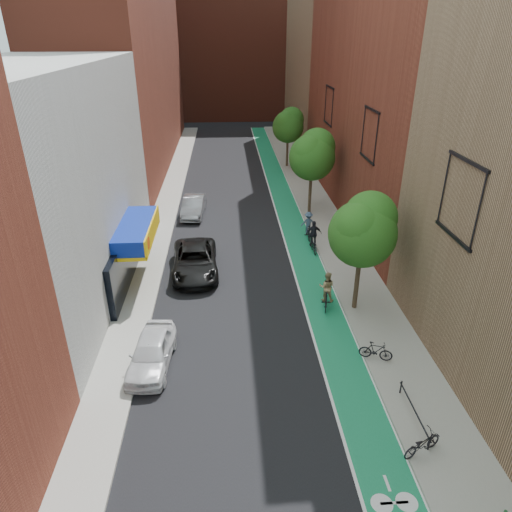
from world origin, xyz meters
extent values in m
plane|color=black|center=(0.00, 0.00, 0.00)|extent=(160.00, 160.00, 0.00)
cube|color=#136C3B|center=(4.00, 26.00, 0.01)|extent=(2.00, 68.00, 0.01)
cube|color=gray|center=(-6.00, 26.00, 0.07)|extent=(2.00, 68.00, 0.15)
cube|color=gray|center=(6.50, 26.00, 0.07)|extent=(3.00, 68.00, 0.15)
cube|color=silver|center=(-11.00, 14.00, 6.00)|extent=(8.00, 20.00, 12.00)
cube|color=maroon|center=(-11.00, 42.00, 11.00)|extent=(8.00, 36.00, 22.00)
cube|color=maroon|center=(12.00, 26.00, 11.00)|extent=(8.00, 28.00, 22.00)
cube|color=#8C6B4C|center=(12.00, 50.00, 9.00)|extent=(8.00, 20.00, 18.00)
cube|color=maroon|center=(0.00, 72.00, 10.00)|extent=(30.00, 14.00, 20.00)
cylinder|color=#332619|center=(5.60, 10.00, 1.65)|extent=(0.24, 0.24, 3.30)
sphere|color=#154F15|center=(5.60, 10.00, 4.38)|extent=(3.36, 3.36, 3.36)
sphere|color=#154F15|center=(6.00, 10.30, 5.10)|extent=(2.64, 2.64, 2.64)
sphere|color=#154F15|center=(5.30, 9.70, 4.86)|extent=(2.40, 2.40, 2.40)
cylinder|color=#332619|center=(5.60, 24.00, 1.73)|extent=(0.24, 0.24, 3.47)
sphere|color=#154F15|center=(5.60, 24.00, 4.60)|extent=(3.53, 3.53, 3.53)
sphere|color=#154F15|center=(6.00, 24.30, 5.36)|extent=(2.77, 2.77, 2.77)
sphere|color=#154F15|center=(5.30, 23.70, 5.10)|extent=(2.52, 2.52, 2.52)
cylinder|color=#332619|center=(5.60, 38.00, 1.59)|extent=(0.24, 0.24, 3.19)
sphere|color=#154F15|center=(5.60, 38.00, 4.23)|extent=(3.25, 3.25, 3.25)
sphere|color=#154F15|center=(6.00, 38.30, 4.93)|extent=(2.55, 2.55, 2.55)
sphere|color=#154F15|center=(5.30, 37.70, 4.70)|extent=(2.32, 2.32, 2.32)
imported|color=silver|center=(-4.45, 6.17, 0.71)|extent=(2.00, 4.31, 1.43)
imported|color=black|center=(-3.00, 14.72, 0.80)|extent=(2.95, 5.87, 1.59)
imported|color=gray|center=(-3.61, 24.39, 0.75)|extent=(1.88, 4.63, 1.49)
imported|color=black|center=(4.15, 10.33, 0.54)|extent=(0.92, 1.88, 1.09)
imported|color=tan|center=(4.15, 10.43, 1.19)|extent=(0.95, 0.81, 1.68)
imported|color=black|center=(4.70, 17.16, 0.46)|extent=(0.68, 1.77, 0.92)
imported|color=black|center=(4.70, 17.26, 1.24)|extent=(1.06, 0.48, 1.78)
imported|color=black|center=(4.70, 19.26, 0.55)|extent=(0.53, 1.85, 1.11)
imported|color=#3A4F69|center=(4.70, 19.36, 1.15)|extent=(1.04, 0.60, 1.61)
imported|color=black|center=(5.41, 5.75, 0.59)|extent=(1.53, 0.90, 0.89)
imported|color=black|center=(5.49, 0.70, 0.57)|extent=(1.70, 1.17, 0.85)
camera|label=1|loc=(-0.97, -10.03, 13.35)|focal=32.00mm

